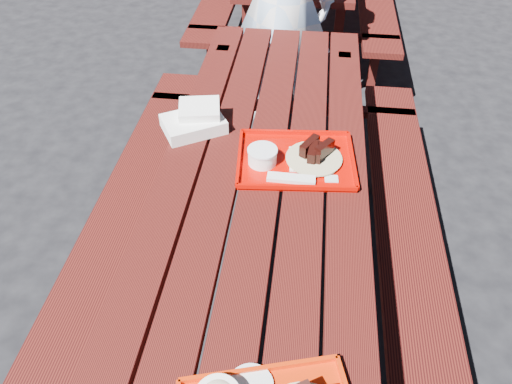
% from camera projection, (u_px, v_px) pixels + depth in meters
% --- Properties ---
extents(ground, '(60.00, 60.00, 0.00)m').
position_uv_depth(ground, '(260.00, 304.00, 2.25)').
color(ground, black).
rests_on(ground, ground).
extents(picnic_table_near, '(1.41, 2.40, 0.75)m').
position_uv_depth(picnic_table_near, '(261.00, 216.00, 1.87)').
color(picnic_table_near, '#4A140E').
rests_on(picnic_table_near, ground).
extents(far_tray, '(0.44, 0.36, 0.07)m').
position_uv_depth(far_tray, '(294.00, 159.00, 1.79)').
color(far_tray, '#B10600').
rests_on(far_tray, picnic_table_near).
extents(white_cloth, '(0.28, 0.26, 0.09)m').
position_uv_depth(white_cloth, '(195.00, 120.00, 1.94)').
color(white_cloth, white).
rests_on(white_cloth, picnic_table_near).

